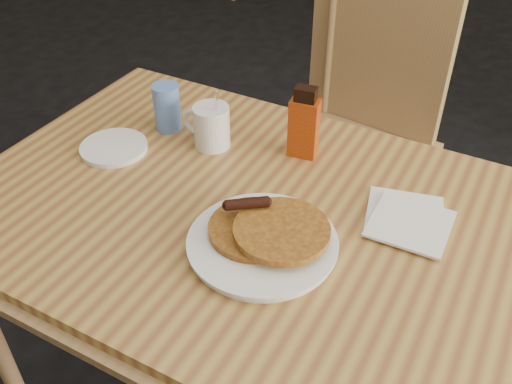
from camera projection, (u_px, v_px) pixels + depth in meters
main_table at (253, 223)px, 1.21m from camera, size 1.28×0.87×0.75m
chair_main_far at (361, 112)px, 1.78m from camera, size 0.51×0.51×1.01m
pancake_plate at (264, 238)px, 1.08m from camera, size 0.29×0.29×0.07m
coffee_mug at (211, 125)px, 1.34m from camera, size 0.12×0.09×0.16m
syrup_bottle at (304, 125)px, 1.29m from camera, size 0.07×0.05×0.17m
napkin_stack at (407, 219)px, 1.14m from camera, size 0.19×0.20×0.01m
blue_tumbler at (167, 107)px, 1.39m from camera, size 0.08×0.08×0.12m
side_saucer at (114, 147)px, 1.35m from camera, size 0.18×0.18×0.01m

